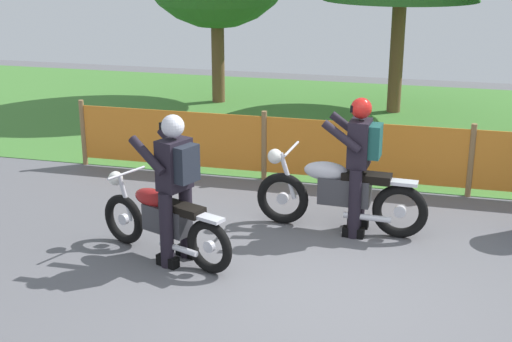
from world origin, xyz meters
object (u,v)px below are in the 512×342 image
motorcycle_trailing (339,193)px  rider_trailing (360,158)px  rider_lead (175,181)px  motorcycle_lead (163,221)px

motorcycle_trailing → rider_trailing: 0.52m
rider_lead → rider_trailing: bearing=-122.0°
motorcycle_lead → rider_trailing: size_ratio=1.08×
motorcycle_lead → motorcycle_trailing: 2.21m
rider_lead → motorcycle_trailing: bearing=-118.0°
motorcycle_trailing → rider_lead: bearing=43.5°
motorcycle_trailing → rider_trailing: rider_trailing is taller
rider_trailing → motorcycle_trailing: bearing=0.5°
motorcycle_trailing → rider_trailing: (0.23, -0.01, 0.46)m
motorcycle_lead → motorcycle_trailing: motorcycle_trailing is taller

